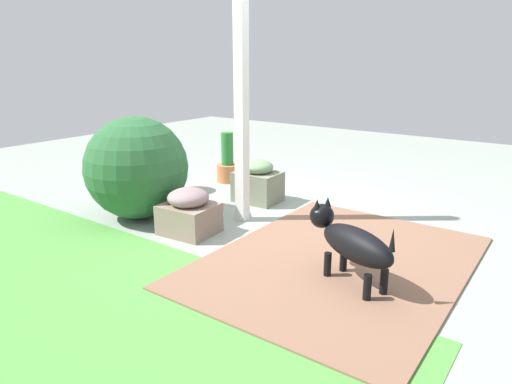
# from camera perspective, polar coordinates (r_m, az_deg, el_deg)

# --- Properties ---
(ground_plane) EXTENTS (12.00, 12.00, 0.00)m
(ground_plane) POSITION_cam_1_polar(r_m,az_deg,el_deg) (4.46, 1.57, -3.76)
(ground_plane) COLOR #959F95
(brick_path) EXTENTS (1.80, 2.40, 0.02)m
(brick_path) POSITION_cam_1_polar(r_m,az_deg,el_deg) (3.67, 10.28, -8.47)
(brick_path) COLOR #88604A
(brick_path) RESTS_ON ground
(porch_pillar) EXTENTS (0.10, 0.10, 2.35)m
(porch_pillar) POSITION_cam_1_polar(r_m,az_deg,el_deg) (4.27, -1.83, 11.55)
(porch_pillar) COLOR white
(porch_pillar) RESTS_ON ground
(stone_planter_nearest) EXTENTS (0.49, 0.39, 0.47)m
(stone_planter_nearest) POSITION_cam_1_polar(r_m,az_deg,el_deg) (5.03, 0.23, 1.23)
(stone_planter_nearest) COLOR gray
(stone_planter_nearest) RESTS_ON ground
(stone_planter_mid) EXTENTS (0.50, 0.45, 0.42)m
(stone_planter_mid) POSITION_cam_1_polar(r_m,az_deg,el_deg) (4.17, -8.40, -2.51)
(stone_planter_mid) COLOR gray
(stone_planter_mid) RESTS_ON ground
(round_shrub) EXTENTS (1.01, 1.01, 1.01)m
(round_shrub) POSITION_cam_1_polar(r_m,az_deg,el_deg) (4.62, -14.73, 2.94)
(round_shrub) COLOR #295E32
(round_shrub) RESTS_ON ground
(terracotta_pot_tall) EXTENTS (0.28, 0.28, 0.64)m
(terracotta_pot_tall) POSITION_cam_1_polar(r_m,az_deg,el_deg) (5.87, -3.59, 3.47)
(terracotta_pot_tall) COLOR #BE6D43
(terracotta_pot_tall) RESTS_ON ground
(terracotta_pot_broad) EXTENTS (0.41, 0.41, 0.47)m
(terracotta_pot_broad) POSITION_cam_1_polar(r_m,az_deg,el_deg) (5.51, -10.73, 2.77)
(terracotta_pot_broad) COLOR #AB633B
(terracotta_pot_broad) RESTS_ON ground
(dog) EXTENTS (0.78, 0.47, 0.55)m
(dog) POSITION_cam_1_polar(r_m,az_deg,el_deg) (3.24, 11.79, -6.08)
(dog) COLOR black
(dog) RESTS_ON ground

